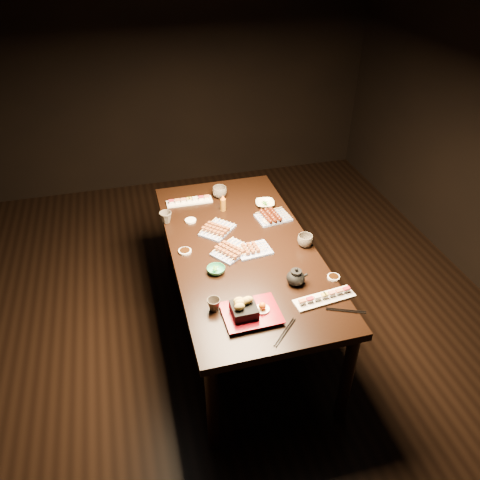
% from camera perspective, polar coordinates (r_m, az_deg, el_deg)
% --- Properties ---
extents(ground, '(5.00, 5.00, 0.00)m').
position_cam_1_polar(ground, '(3.44, 0.38, -11.79)').
color(ground, black).
rests_on(ground, ground).
extents(dining_table, '(1.05, 1.87, 0.75)m').
position_cam_1_polar(dining_table, '(3.24, 0.23, -6.21)').
color(dining_table, black).
rests_on(dining_table, ground).
extents(sushi_platter_near, '(0.36, 0.14, 0.04)m').
position_cam_1_polar(sushi_platter_near, '(2.65, 10.27, -6.79)').
color(sushi_platter_near, white).
rests_on(sushi_platter_near, dining_table).
extents(sushi_platter_far, '(0.34, 0.10, 0.04)m').
position_cam_1_polar(sushi_platter_far, '(3.48, -6.20, 4.87)').
color(sushi_platter_far, white).
rests_on(sushi_platter_far, dining_table).
extents(yakitori_plate_center, '(0.29, 0.27, 0.06)m').
position_cam_1_polar(yakitori_plate_center, '(2.94, -1.03, -1.05)').
color(yakitori_plate_center, '#828EB6').
rests_on(yakitori_plate_center, dining_table).
extents(yakitori_plate_right, '(0.23, 0.18, 0.06)m').
position_cam_1_polar(yakitori_plate_right, '(2.95, 1.65, -0.93)').
color(yakitori_plate_right, '#828EB6').
rests_on(yakitori_plate_right, dining_table).
extents(yakitori_plate_left, '(0.28, 0.28, 0.06)m').
position_cam_1_polar(yakitori_plate_left, '(3.14, -2.78, 1.53)').
color(yakitori_plate_left, '#828EB6').
rests_on(yakitori_plate_left, dining_table).
extents(tsukune_plate, '(0.25, 0.19, 0.06)m').
position_cam_1_polar(tsukune_plate, '(3.27, 4.08, 3.05)').
color(tsukune_plate, '#828EB6').
rests_on(tsukune_plate, dining_table).
extents(edamame_bowl_green, '(0.13, 0.13, 0.03)m').
position_cam_1_polar(edamame_bowl_green, '(2.79, -2.93, -3.67)').
color(edamame_bowl_green, '#2F9062').
rests_on(edamame_bowl_green, dining_table).
extents(edamame_bowl_cream, '(0.16, 0.16, 0.03)m').
position_cam_1_polar(edamame_bowl_cream, '(3.42, 3.06, 4.45)').
color(edamame_bowl_cream, '#FEFAD0').
rests_on(edamame_bowl_cream, dining_table).
extents(tempura_tray, '(0.31, 0.25, 0.11)m').
position_cam_1_polar(tempura_tray, '(2.49, 1.40, -8.27)').
color(tempura_tray, black).
rests_on(tempura_tray, dining_table).
extents(teacup_near_left, '(0.09, 0.09, 0.07)m').
position_cam_1_polar(teacup_near_left, '(2.54, -3.22, -7.84)').
color(teacup_near_left, '#534B40').
rests_on(teacup_near_left, dining_table).
extents(teacup_mid_right, '(0.10, 0.10, 0.08)m').
position_cam_1_polar(teacup_mid_right, '(3.02, 7.95, -0.07)').
color(teacup_mid_right, '#534B40').
rests_on(teacup_mid_right, dining_table).
extents(teacup_far_left, '(0.11, 0.11, 0.08)m').
position_cam_1_polar(teacup_far_left, '(3.26, -9.04, 2.75)').
color(teacup_far_left, '#534B40').
rests_on(teacup_far_left, dining_table).
extents(teacup_far_right, '(0.14, 0.14, 0.08)m').
position_cam_1_polar(teacup_far_right, '(3.52, -2.50, 5.86)').
color(teacup_far_right, '#534B40').
rests_on(teacup_far_right, dining_table).
extents(teapot, '(0.14, 0.14, 0.11)m').
position_cam_1_polar(teapot, '(2.71, 6.82, -4.38)').
color(teapot, black).
rests_on(teapot, dining_table).
extents(condiment_bottle, '(0.04, 0.04, 0.12)m').
position_cam_1_polar(condiment_bottle, '(3.34, -2.08, 4.55)').
color(condiment_bottle, brown).
rests_on(condiment_bottle, dining_table).
extents(sauce_dish_west, '(0.08, 0.08, 0.01)m').
position_cam_1_polar(sauce_dish_west, '(2.97, -6.73, -1.37)').
color(sauce_dish_west, white).
rests_on(sauce_dish_west, dining_table).
extents(sauce_dish_east, '(0.10, 0.10, 0.01)m').
position_cam_1_polar(sauce_dish_east, '(3.24, 3.49, 2.26)').
color(sauce_dish_east, white).
rests_on(sauce_dish_east, dining_table).
extents(sauce_dish_se, '(0.09, 0.09, 0.01)m').
position_cam_1_polar(sauce_dish_se, '(2.81, 11.33, -4.46)').
color(sauce_dish_se, white).
rests_on(sauce_dish_se, dining_table).
extents(sauce_dish_nw, '(0.10, 0.10, 0.01)m').
position_cam_1_polar(sauce_dish_nw, '(3.26, -6.05, 2.37)').
color(sauce_dish_nw, white).
rests_on(sauce_dish_nw, dining_table).
extents(chopsticks_near, '(0.18, 0.17, 0.01)m').
position_cam_1_polar(chopsticks_near, '(2.45, 5.49, -11.11)').
color(chopsticks_near, black).
rests_on(chopsticks_near, dining_table).
extents(chopsticks_se, '(0.20, 0.10, 0.01)m').
position_cam_1_polar(chopsticks_se, '(2.61, 12.78, -8.40)').
color(chopsticks_se, black).
rests_on(chopsticks_se, dining_table).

